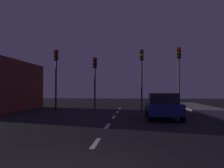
{
  "coord_description": "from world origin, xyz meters",
  "views": [
    {
      "loc": [
        1.18,
        -5.17,
        1.7
      ],
      "look_at": [
        -0.47,
        14.57,
        2.24
      ],
      "focal_mm": 38.76,
      "sensor_mm": 36.0,
      "label": 1
    }
  ],
  "objects_px": {
    "traffic_signal_far_left": "(56,68)",
    "traffic_signal_center_left": "(95,73)",
    "traffic_signal_far_right": "(179,67)",
    "car_stopped_ahead": "(163,106)",
    "traffic_signal_center_right": "(142,68)"
  },
  "relations": [
    {
      "from": "traffic_signal_far_left",
      "to": "traffic_signal_center_left",
      "type": "xyz_separation_m",
      "value": [
        3.38,
        -0.0,
        -0.45
      ]
    },
    {
      "from": "traffic_signal_far_left",
      "to": "traffic_signal_far_right",
      "type": "bearing_deg",
      "value": 0.0
    },
    {
      "from": "traffic_signal_far_left",
      "to": "traffic_signal_far_right",
      "type": "height_order",
      "value": "traffic_signal_far_right"
    },
    {
      "from": "traffic_signal_center_left",
      "to": "traffic_signal_far_right",
      "type": "xyz_separation_m",
      "value": [
        7.0,
        0.0,
        0.48
      ]
    },
    {
      "from": "traffic_signal_far_left",
      "to": "car_stopped_ahead",
      "type": "bearing_deg",
      "value": -32.88
    },
    {
      "from": "traffic_signal_far_left",
      "to": "traffic_signal_center_right",
      "type": "relative_size",
      "value": 1.02
    },
    {
      "from": "traffic_signal_center_left",
      "to": "traffic_signal_far_right",
      "type": "height_order",
      "value": "traffic_signal_far_right"
    },
    {
      "from": "traffic_signal_center_right",
      "to": "traffic_signal_center_left",
      "type": "bearing_deg",
      "value": -179.98
    },
    {
      "from": "traffic_signal_far_left",
      "to": "traffic_signal_center_left",
      "type": "height_order",
      "value": "traffic_signal_far_left"
    },
    {
      "from": "traffic_signal_center_left",
      "to": "traffic_signal_far_left",
      "type": "bearing_deg",
      "value": 179.97
    },
    {
      "from": "traffic_signal_far_right",
      "to": "car_stopped_ahead",
      "type": "height_order",
      "value": "traffic_signal_far_right"
    },
    {
      "from": "traffic_signal_far_right",
      "to": "car_stopped_ahead",
      "type": "distance_m",
      "value": 6.46
    },
    {
      "from": "traffic_signal_far_right",
      "to": "car_stopped_ahead",
      "type": "relative_size",
      "value": 1.21
    },
    {
      "from": "traffic_signal_far_right",
      "to": "traffic_signal_center_right",
      "type": "bearing_deg",
      "value": -179.99
    },
    {
      "from": "traffic_signal_center_left",
      "to": "car_stopped_ahead",
      "type": "bearing_deg",
      "value": -47.27
    }
  ]
}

